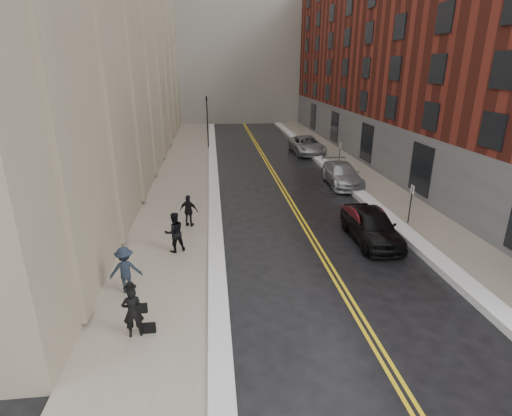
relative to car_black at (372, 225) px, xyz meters
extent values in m
plane|color=black|center=(-5.20, -6.36, -0.80)|extent=(160.00, 160.00, 0.00)
cube|color=gray|center=(-9.70, 9.64, -0.73)|extent=(4.00, 64.00, 0.15)
cube|color=gray|center=(3.80, 9.64, -0.73)|extent=(3.00, 64.00, 0.15)
cube|color=gold|center=(-2.82, 9.64, -0.80)|extent=(0.12, 64.00, 0.01)
cube|color=gold|center=(-2.58, 9.64, -0.80)|extent=(0.12, 64.00, 0.01)
cube|color=white|center=(-7.40, 9.64, -0.67)|extent=(0.70, 60.80, 0.26)
cube|color=white|center=(1.95, 9.64, -0.65)|extent=(0.85, 60.80, 0.30)
cube|color=maroon|center=(12.30, 16.64, 8.20)|extent=(14.00, 50.00, 18.00)
cylinder|color=black|center=(-7.80, 23.64, 1.80)|extent=(0.12, 0.12, 5.20)
imported|color=black|center=(-7.80, 23.64, 3.80)|extent=(0.18, 0.15, 0.90)
cylinder|color=black|center=(2.70, 1.64, 0.30)|extent=(0.06, 0.06, 2.20)
cube|color=white|center=(2.70, 1.64, 1.20)|extent=(0.02, 0.35, 0.45)
cylinder|color=black|center=(2.70, 13.64, 0.30)|extent=(0.06, 0.06, 2.20)
cube|color=white|center=(2.70, 13.64, 1.20)|extent=(0.02, 0.35, 0.45)
imported|color=black|center=(0.00, 0.00, 0.00)|extent=(1.92, 4.72, 1.61)
imported|color=#4D0D16|center=(0.00, 0.36, -0.10)|extent=(1.55, 4.27, 1.40)
imported|color=#999AA0|center=(1.60, 9.51, -0.05)|extent=(2.31, 5.28, 1.51)
imported|color=#9FA2A7|center=(1.60, 20.28, 0.00)|extent=(2.80, 5.85, 1.61)
imported|color=black|center=(-9.97, -6.30, 0.19)|extent=(0.68, 0.51, 1.69)
imported|color=black|center=(-9.21, -0.42, 0.26)|extent=(1.08, 0.98, 1.83)
imported|color=#1A2330|center=(-10.69, -3.64, 0.23)|extent=(1.21, 0.80, 1.76)
imported|color=black|center=(-8.72, 2.52, 0.18)|extent=(1.05, 0.72, 1.66)
camera|label=1|loc=(-7.41, -16.89, 7.18)|focal=28.00mm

